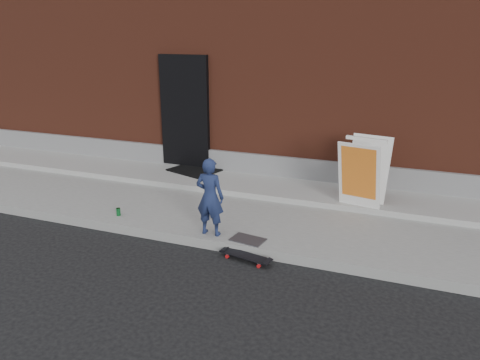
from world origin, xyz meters
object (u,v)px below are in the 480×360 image
at_px(skateboard, 246,256).
at_px(soda_can, 118,212).
at_px(pizza_sign, 363,172).
at_px(child, 210,197).

distance_m(skateboard, soda_can, 2.39).
xyz_separation_m(skateboard, pizza_sign, (1.25, 2.09, 0.74)).
bearing_deg(skateboard, pizza_sign, 59.12).
relative_size(child, skateboard, 1.53).
bearing_deg(pizza_sign, soda_can, -155.29).
distance_m(child, pizza_sign, 2.61).
relative_size(child, pizza_sign, 1.03).
height_order(pizza_sign, soda_can, pizza_sign).
bearing_deg(soda_can, child, -3.90).
height_order(skateboard, soda_can, soda_can).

